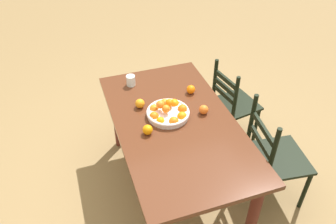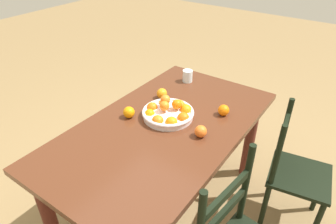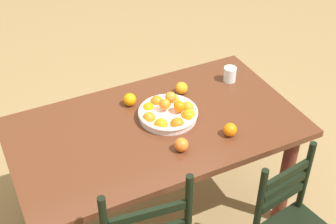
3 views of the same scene
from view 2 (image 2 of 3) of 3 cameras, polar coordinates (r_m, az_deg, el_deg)
name	(u,v)px [view 2 (image 2 of 3)]	position (r m, az deg, el deg)	size (l,w,h in m)	color
ground_plane	(164,207)	(2.43, -0.68, -17.51)	(12.00, 12.00, 0.00)	olive
dining_table	(164,140)	(1.98, -0.80, -5.33)	(1.62, 0.91, 0.77)	#532B19
chair_by_cabinet	(293,173)	(2.22, 22.67, -10.61)	(0.44, 0.44, 0.89)	black
fruit_bowl	(168,113)	(1.96, 0.09, -0.12)	(0.34, 0.34, 0.13)	silver
orange_loose_0	(162,94)	(2.18, -1.16, 3.53)	(0.08, 0.08, 0.08)	orange
orange_loose_1	(129,112)	(1.98, -7.43, -0.05)	(0.08, 0.08, 0.08)	orange
orange_loose_2	(201,131)	(1.80, 6.22, -3.68)	(0.07, 0.07, 0.07)	orange
orange_loose_3	(224,110)	(2.02, 10.51, 0.33)	(0.07, 0.07, 0.07)	orange
drinking_glass	(188,76)	(2.42, 3.74, 6.84)	(0.08, 0.08, 0.09)	silver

